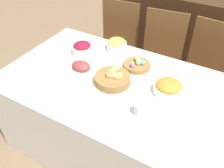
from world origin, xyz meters
TOP-DOWN VIEW (x-y plane):
  - ground_plane at (0.00, 0.00)m, footprint 12.00×12.00m
  - dining_table at (0.00, 0.00)m, footprint 1.80×1.04m
  - chair_far_right at (0.47, 0.87)m, footprint 0.46×0.46m
  - chair_far_center at (0.01, 0.87)m, footprint 0.47×0.47m
  - chair_far_left at (-0.51, 0.87)m, footprint 0.46×0.46m
  - sideboard at (-0.12, 1.58)m, footprint 1.23×0.44m
  - bread_basket at (-0.05, -0.02)m, footprint 0.27×0.27m
  - egg_basket at (0.03, 0.25)m, footprint 0.21×0.21m
  - ham_platter at (-0.35, -0.00)m, footprint 0.24×0.17m
  - beet_salad_bowl at (-0.48, 0.21)m, footprint 0.17×0.17m
  - carrot_bowl at (0.34, 0.08)m, footprint 0.21×0.21m
  - pineapple_bowl at (-0.25, 0.41)m, footprint 0.18×0.18m
  - dinner_plate at (0.02, -0.36)m, footprint 0.23×0.23m
  - fork at (-0.12, -0.36)m, footprint 0.01×0.19m
  - knife at (0.16, -0.36)m, footprint 0.01×0.19m
  - spoon at (0.19, -0.36)m, footprint 0.01×0.19m
  - drinking_cup at (0.26, -0.21)m, footprint 0.07×0.07m
  - butter_dish at (-0.23, -0.21)m, footprint 0.14×0.08m

SIDE VIEW (x-z plane):
  - ground_plane at x=0.00m, z-range 0.00..0.00m
  - dining_table at x=0.00m, z-range 0.00..0.76m
  - sideboard at x=-0.12m, z-range 0.00..0.94m
  - chair_far_right at x=0.47m, z-range 0.03..0.98m
  - chair_far_center at x=0.01m, z-range 0.03..0.98m
  - chair_far_left at x=-0.51m, z-range 0.03..0.98m
  - fork at x=-0.12m, z-range 0.76..0.76m
  - knife at x=0.16m, z-range 0.76..0.76m
  - spoon at x=0.19m, z-range 0.76..0.76m
  - dinner_plate at x=0.02m, z-range 0.76..0.77m
  - butter_dish at x=-0.23m, z-range 0.76..0.79m
  - egg_basket at x=0.03m, z-range 0.74..0.82m
  - ham_platter at x=-0.35m, z-range 0.74..0.82m
  - bread_basket at x=-0.05m, z-range 0.74..0.85m
  - drinking_cup at x=0.26m, z-range 0.76..0.84m
  - carrot_bowl at x=0.34m, z-range 0.75..0.85m
  - beet_salad_bowl at x=-0.48m, z-range 0.75..0.85m
  - pineapple_bowl at x=-0.25m, z-range 0.75..0.86m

